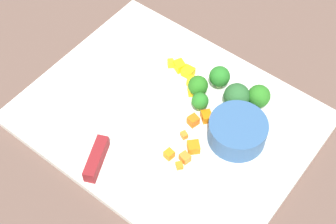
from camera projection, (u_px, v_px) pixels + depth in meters
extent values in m
plane|color=brown|center=(168.00, 120.00, 0.83)|extent=(4.00, 4.00, 0.00)
cube|color=white|center=(168.00, 118.00, 0.82)|extent=(0.45, 0.36, 0.01)
cylinder|color=#345B90|center=(237.00, 131.00, 0.78)|extent=(0.09, 0.09, 0.04)
cube|color=silver|center=(132.00, 71.00, 0.87)|extent=(0.08, 0.15, 0.00)
cube|color=maroon|center=(96.00, 159.00, 0.76)|extent=(0.05, 0.07, 0.02)
cube|color=orange|center=(185.00, 158.00, 0.76)|extent=(0.02, 0.02, 0.01)
cube|color=orange|center=(179.00, 166.00, 0.76)|extent=(0.02, 0.01, 0.01)
cube|color=orange|center=(184.00, 135.00, 0.79)|extent=(0.01, 0.01, 0.01)
cube|color=orange|center=(193.00, 147.00, 0.77)|extent=(0.03, 0.03, 0.02)
cube|color=orange|center=(169.00, 154.00, 0.77)|extent=(0.01, 0.02, 0.01)
cube|color=orange|center=(207.00, 116.00, 0.81)|extent=(0.02, 0.02, 0.01)
cube|color=orange|center=(193.00, 121.00, 0.80)|extent=(0.02, 0.02, 0.02)
cube|color=yellow|center=(188.00, 72.00, 0.86)|extent=(0.02, 0.02, 0.02)
cube|color=yellow|center=(192.00, 81.00, 0.85)|extent=(0.02, 0.02, 0.01)
cube|color=yellow|center=(171.00, 63.00, 0.88)|extent=(0.02, 0.02, 0.01)
cube|color=yellow|center=(180.00, 66.00, 0.87)|extent=(0.02, 0.02, 0.02)
cube|color=yellow|center=(194.00, 90.00, 0.84)|extent=(0.02, 0.02, 0.02)
cylinder|color=#91B566|center=(219.00, 83.00, 0.85)|extent=(0.01, 0.01, 0.02)
sphere|color=#287825|center=(220.00, 76.00, 0.84)|extent=(0.04, 0.04, 0.04)
cylinder|color=#80B555|center=(257.00, 102.00, 0.83)|extent=(0.01, 0.01, 0.01)
sphere|color=#2D7A21|center=(259.00, 96.00, 0.81)|extent=(0.04, 0.04, 0.04)
cylinder|color=#81C459|center=(236.00, 103.00, 0.83)|extent=(0.02, 0.02, 0.01)
sphere|color=#2C632F|center=(237.00, 96.00, 0.81)|extent=(0.04, 0.04, 0.04)
cylinder|color=#98BF55|center=(200.00, 106.00, 0.82)|extent=(0.01, 0.01, 0.01)
sphere|color=#297C24|center=(200.00, 101.00, 0.81)|extent=(0.03, 0.03, 0.03)
cylinder|color=#97B162|center=(198.00, 91.00, 0.84)|extent=(0.01, 0.01, 0.01)
sphere|color=#2A761E|center=(198.00, 85.00, 0.83)|extent=(0.03, 0.03, 0.03)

